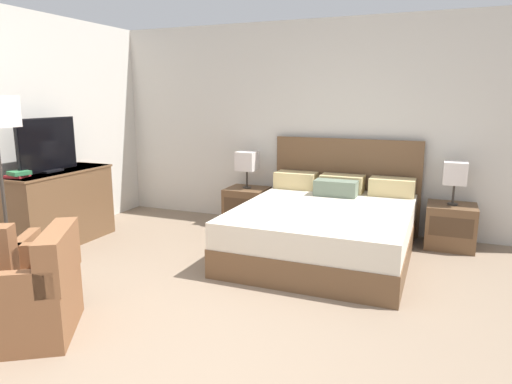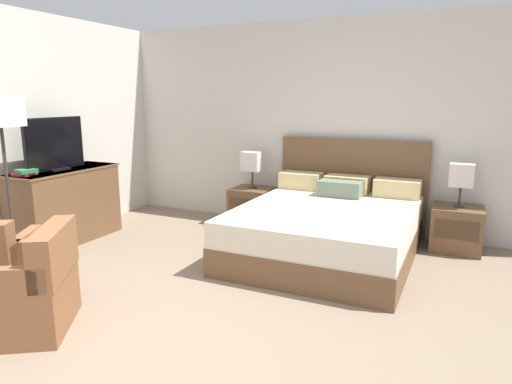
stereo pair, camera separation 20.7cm
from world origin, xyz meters
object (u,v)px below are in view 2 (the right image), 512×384
at_px(table_lamp_right, 462,175).
at_px(book_blue_cover, 26,171).
at_px(armchair_companion, 24,292).
at_px(tv, 55,145).
at_px(nightstand_left, 252,206).
at_px(book_red_cover, 24,174).
at_px(dresser, 65,204).
at_px(table_lamp_left, 252,162).
at_px(bed, 328,227).
at_px(nightstand_right, 457,229).
at_px(floor_lamp, 1,126).

bearing_deg(table_lamp_right, book_blue_cover, -153.75).
bearing_deg(armchair_companion, tv, 130.99).
height_order(nightstand_left, book_red_cover, book_red_cover).
height_order(dresser, tv, tv).
bearing_deg(table_lamp_left, book_blue_cover, -129.04).
xyz_separation_m(bed, nightstand_right, (1.24, 0.72, -0.06)).
bearing_deg(table_lamp_left, tv, -135.44).
bearing_deg(armchair_companion, dresser, 129.68).
relative_size(nightstand_right, book_red_cover, 2.79).
distance_m(nightstand_left, dresser, 2.28).
relative_size(nightstand_left, tv, 0.67).
distance_m(tv, floor_lamp, 0.92).
bearing_deg(book_blue_cover, nightstand_left, 50.94).
distance_m(dresser, book_red_cover, 0.64).
relative_size(dresser, book_blue_cover, 7.11).
bearing_deg(table_lamp_left, book_red_cover, -129.55).
bearing_deg(dresser, armchair_companion, -50.32).
relative_size(tv, book_blue_cover, 4.32).
relative_size(table_lamp_right, floor_lamp, 0.29).
height_order(nightstand_left, dresser, dresser).
distance_m(book_blue_cover, floor_lamp, 0.72).
height_order(nightstand_left, table_lamp_right, table_lamp_right).
height_order(dresser, armchair_companion, dresser).
bearing_deg(book_red_cover, floor_lamp, -53.81).
distance_m(book_red_cover, floor_lamp, 0.76).
bearing_deg(table_lamp_right, floor_lamp, -147.24).
height_order(nightstand_right, table_lamp_left, table_lamp_left).
bearing_deg(dresser, nightstand_left, 43.08).
relative_size(dresser, armchair_companion, 1.35).
xyz_separation_m(armchair_companion, floor_lamp, (-1.07, 0.74, 1.11)).
xyz_separation_m(nightstand_left, table_lamp_left, (0.00, 0.00, 0.59)).
relative_size(nightstand_right, floor_lamp, 0.31).
xyz_separation_m(tv, book_red_cover, (-0.02, -0.40, -0.27)).
relative_size(bed, armchair_companion, 2.21).
distance_m(nightstand_right, dresser, 4.41).
xyz_separation_m(table_lamp_right, book_blue_cover, (-4.11, -2.03, 0.06)).
relative_size(nightstand_left, armchair_companion, 0.55).
height_order(bed, nightstand_left, bed).
bearing_deg(dresser, bed, 15.97).
height_order(nightstand_right, tv, tv).
distance_m(nightstand_right, armchair_companion, 4.23).
distance_m(tv, book_blue_cover, 0.46).
distance_m(tv, book_red_cover, 0.48).
distance_m(bed, table_lamp_right, 1.53).
bearing_deg(dresser, nightstand_right, 20.58).
xyz_separation_m(nightstand_left, armchair_companion, (-0.28, -3.20, 0.04)).
relative_size(nightstand_right, book_blue_cover, 2.88).
xyz_separation_m(nightstand_right, table_lamp_left, (-2.47, 0.00, 0.59)).
bearing_deg(nightstand_right, floor_lamp, -147.25).
bearing_deg(floor_lamp, book_blue_cover, 123.50).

